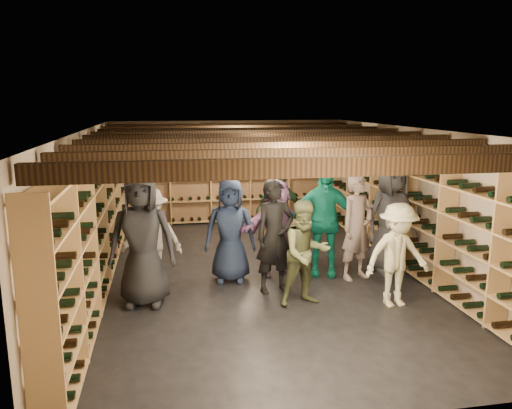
{
  "coord_description": "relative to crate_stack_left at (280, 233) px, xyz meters",
  "views": [
    {
      "loc": [
        -1.52,
        -7.8,
        2.84
      ],
      "look_at": [
        -0.04,
        0.2,
        1.16
      ],
      "focal_mm": 35.0,
      "sensor_mm": 36.0,
      "label": 1
    }
  ],
  "objects": [
    {
      "name": "wine_rack_right",
      "position": [
        1.93,
        -1.34,
        0.74
      ],
      "size": [
        0.32,
        7.5,
        2.15
      ],
      "color": "tan",
      "rests_on": "ground"
    },
    {
      "name": "person_6",
      "position": [
        -1.18,
        -1.53,
        0.49
      ],
      "size": [
        0.89,
        0.66,
        1.66
      ],
      "primitive_type": "imported",
      "rotation": [
        0.0,
        0.0,
        -0.17
      ],
      "color": "#19253F",
      "rests_on": "ground"
    },
    {
      "name": "wine_rack_back",
      "position": [
        -0.64,
        2.49,
        0.73
      ],
      "size": [
        4.7,
        0.3,
        2.15
      ],
      "color": "tan",
      "rests_on": "ground"
    },
    {
      "name": "walls",
      "position": [
        -0.64,
        -1.34,
        0.86
      ],
      "size": [
        5.52,
        8.02,
        2.4
      ],
      "color": "#B4A38C",
      "rests_on": "ground"
    },
    {
      "name": "person_3",
      "position": [
        0.98,
        -2.95,
        0.4
      ],
      "size": [
        1.0,
        0.63,
        1.48
      ],
      "primitive_type": "imported",
      "rotation": [
        0.0,
        0.0,
        0.08
      ],
      "color": "beige",
      "rests_on": "ground"
    },
    {
      "name": "person_10",
      "position": [
        -0.04,
        -0.09,
        0.45
      ],
      "size": [
        0.93,
        0.41,
        1.58
      ],
      "primitive_type": "imported",
      "rotation": [
        0.0,
        0.0,
        0.02
      ],
      "color": "#244527",
      "rests_on": "ground"
    },
    {
      "name": "person_11",
      "position": [
        -0.36,
        -1.33,
        0.46
      ],
      "size": [
        1.55,
        0.87,
        1.6
      ],
      "primitive_type": "imported",
      "rotation": [
        0.0,
        0.0,
        0.29
      ],
      "color": "#7F5283",
      "rests_on": "ground"
    },
    {
      "name": "person_1",
      "position": [
        -0.58,
        -2.1,
        0.52
      ],
      "size": [
        0.71,
        0.56,
        1.72
      ],
      "primitive_type": "imported",
      "rotation": [
        0.0,
        0.0,
        0.26
      ],
      "color": "black",
      "rests_on": "ground"
    },
    {
      "name": "person_2",
      "position": [
        -0.26,
        -2.67,
        0.41
      ],
      "size": [
        0.81,
        0.67,
        1.51
      ],
      "primitive_type": "imported",
      "rotation": [
        0.0,
        0.0,
        0.14
      ],
      "color": "#4D5633",
      "rests_on": "ground"
    },
    {
      "name": "ceiling_joists",
      "position": [
        -0.64,
        -1.34,
        1.92
      ],
      "size": [
        5.4,
        7.12,
        0.18
      ],
      "color": "black",
      "rests_on": "ground"
    },
    {
      "name": "crate_stack_right",
      "position": [
        -0.01,
        0.19,
        -0.08
      ],
      "size": [
        0.53,
        0.37,
        0.51
      ],
      "rotation": [
        0.0,
        0.0,
        0.09
      ],
      "color": "tan",
      "rests_on": "ground"
    },
    {
      "name": "person_4",
      "position": [
        0.37,
        -1.51,
        0.58
      ],
      "size": [
        1.16,
        0.72,
        1.84
      ],
      "primitive_type": "imported",
      "rotation": [
        0.0,
        0.0,
        -0.27
      ],
      "color": "#107963",
      "rests_on": "ground"
    },
    {
      "name": "person_0",
      "position": [
        -2.51,
        -2.26,
        0.61
      ],
      "size": [
        1.0,
        0.72,
        1.91
      ],
      "primitive_type": "imported",
      "rotation": [
        0.0,
        0.0,
        -0.13
      ],
      "color": "black",
      "rests_on": "ground"
    },
    {
      "name": "crate_loose",
      "position": [
        0.77,
        1.57,
        -0.25
      ],
      "size": [
        0.51,
        0.34,
        0.17
      ],
      "primitive_type": "cube",
      "rotation": [
        0.0,
        0.0,
        -0.03
      ],
      "color": "tan",
      "rests_on": "ground"
    },
    {
      "name": "person_7",
      "position": [
        0.85,
        -1.78,
        0.52
      ],
      "size": [
        0.74,
        0.63,
        1.72
      ],
      "primitive_type": "imported",
      "rotation": [
        0.0,
        0.0,
        0.41
      ],
      "color": "gray",
      "rests_on": "ground"
    },
    {
      "name": "wine_rack_left",
      "position": [
        -3.21,
        -1.34,
        0.74
      ],
      "size": [
        0.32,
        7.5,
        2.15
      ],
      "color": "tan",
      "rests_on": "ground"
    },
    {
      "name": "crate_stack_left",
      "position": [
        0.0,
        0.0,
        0.0
      ],
      "size": [
        0.57,
        0.44,
        0.68
      ],
      "rotation": [
        0.0,
        0.0,
        -0.25
      ],
      "color": "tan",
      "rests_on": "ground"
    },
    {
      "name": "ceiling",
      "position": [
        -0.64,
        -1.34,
        2.06
      ],
      "size": [
        5.5,
        8.0,
        0.01
      ],
      "primitive_type": "cube",
      "color": "beige",
      "rests_on": "walls"
    },
    {
      "name": "person_12",
      "position": [
        1.54,
        -1.55,
        0.59
      ],
      "size": [
        0.99,
        0.73,
        1.87
      ],
      "primitive_type": "imported",
      "rotation": [
        0.0,
        0.0,
        0.15
      ],
      "color": "#343539",
      "rests_on": "ground"
    },
    {
      "name": "person_9",
      "position": [
        -2.41,
        -1.33,
        0.42
      ],
      "size": [
        1.09,
        0.8,
        1.51
      ],
      "primitive_type": "imported",
      "rotation": [
        0.0,
        0.0,
        -0.27
      ],
      "color": "#A59E97",
      "rests_on": "ground"
    },
    {
      "name": "ground",
      "position": [
        -0.64,
        -1.34,
        -0.34
      ],
      "size": [
        8.0,
        8.0,
        0.0
      ],
      "primitive_type": "plane",
      "color": "black",
      "rests_on": "ground"
    }
  ]
}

